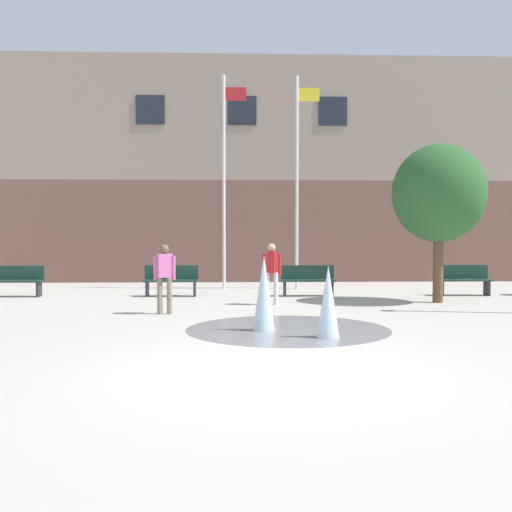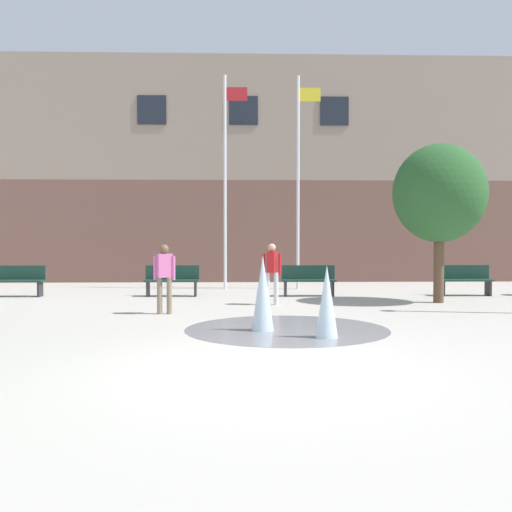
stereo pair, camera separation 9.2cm
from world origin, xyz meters
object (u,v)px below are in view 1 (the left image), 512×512
teen_by_trashcan (164,273)px  park_bench_far_left (16,280)px  flagpole_left (225,175)px  park_bench_left_of_flagpoles (171,280)px  street_tree_near_building (439,194)px  park_bench_under_right_flagpole (308,280)px  adult_watching (272,269)px  flagpole_right (298,176)px  park_bench_far_right (463,279)px

teen_by_trashcan → park_bench_far_left: bearing=112.2°
teen_by_trashcan → flagpole_left: (1.29, 6.44, 2.88)m
park_bench_left_of_flagpoles → flagpole_left: bearing=56.2°
park_bench_left_of_flagpoles → street_tree_near_building: 7.98m
park_bench_under_right_flagpole → park_bench_far_left: bearing=179.3°
park_bench_left_of_flagpoles → flagpole_left: size_ratio=0.22×
adult_watching → street_tree_near_building: size_ratio=0.37×
teen_by_trashcan → flagpole_right: bearing=32.5°
adult_watching → park_bench_under_right_flagpole: bearing=166.9°
teen_by_trashcan → street_tree_near_building: bearing=-10.5°
park_bench_far_right → teen_by_trashcan: bearing=-154.6°
flagpole_left → park_bench_under_right_flagpole: bearing=-44.1°
park_bench_under_right_flagpole → flagpole_left: bearing=135.9°
park_bench_far_right → flagpole_left: bearing=161.4°
flagpole_left → flagpole_right: flagpole_right is taller
flagpole_right → street_tree_near_building: 5.51m
park_bench_under_right_flagpole → adult_watching: adult_watching is taller
park_bench_under_right_flagpole → flagpole_right: 4.12m
park_bench_far_right → flagpole_right: (-4.74, 2.42, 3.34)m
park_bench_far_left → flagpole_left: flagpole_left is taller
park_bench_far_right → adult_watching: bearing=-159.1°
park_bench_far_left → park_bench_far_right: size_ratio=1.00×
flagpole_left → teen_by_trashcan: bearing=-101.3°
park_bench_under_right_flagpole → park_bench_far_right: size_ratio=1.00×
adult_watching → street_tree_near_building: bearing=110.1°
park_bench_under_right_flagpole → flagpole_right: flagpole_right is taller
flagpole_left → street_tree_near_building: size_ratio=1.69×
park_bench_left_of_flagpoles → street_tree_near_building: (7.34, -1.97, 2.44)m
park_bench_left_of_flagpoles → flagpole_right: bearing=30.2°
park_bench_far_left → park_bench_far_right: same height
park_bench_far_right → park_bench_left_of_flagpoles: bearing=179.5°
flagpole_left → flagpole_right: 2.46m
park_bench_under_right_flagpole → flagpole_left: 4.82m
adult_watching → flagpole_left: flagpole_left is taller
flagpole_right → flagpole_left: bearing=-180.0°
park_bench_far_left → flagpole_left: bearing=20.6°
park_bench_far_right → adult_watching: 6.36m
park_bench_far_left → park_bench_under_right_flagpole: same height
teen_by_trashcan → street_tree_near_building: 7.64m
park_bench_far_right → flagpole_left: 8.29m
park_bench_under_right_flagpole → teen_by_trashcan: 5.55m
park_bench_far_left → teen_by_trashcan: size_ratio=1.01×
street_tree_near_building → adult_watching: bearing=-175.2°
teen_by_trashcan → park_bench_left_of_flagpoles: bearing=66.5°
park_bench_far_left → park_bench_under_right_flagpole: size_ratio=1.00×
adult_watching → street_tree_near_building: street_tree_near_building is taller
park_bench_under_right_flagpole → flagpole_right: bearing=91.0°
adult_watching → flagpole_right: bearing=-178.9°
park_bench_left_of_flagpoles → park_bench_far_right: 8.76m
park_bench_far_left → flagpole_left: (6.14, 2.31, 3.34)m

